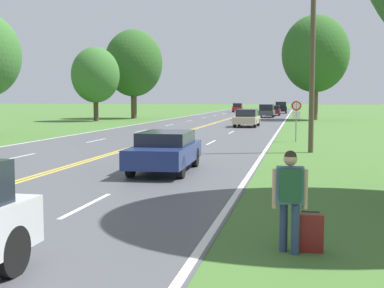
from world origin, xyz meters
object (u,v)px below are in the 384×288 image
tree_left_verge (315,54)px  car_dark_grey_van_mid_far (267,110)px  hitchhiker_person (290,191)px  tree_far_back (95,75)px  car_maroon_sedan_receding (273,110)px  car_black_van_distant (281,107)px  car_champagne_sedan_mid_near (247,118)px  car_dark_blue_sedan_approaching (165,150)px  car_red_hatchback_horizon (238,107)px  suitcase (310,233)px  tree_behind_sign (133,63)px  traffic_sign (296,111)px

tree_left_verge → car_dark_grey_van_mid_far: (-5.81, 7.14, -6.55)m
hitchhiker_person → tree_far_back: bearing=21.3°
car_maroon_sedan_receding → car_black_van_distant: 10.52m
tree_far_back → car_champagne_sedan_mid_near: bearing=-24.9°
car_champagne_sedan_mid_near → car_maroon_sedan_receding: bearing=179.7°
tree_far_back → car_dark_blue_sedan_approaching: bearing=-65.1°
tree_left_verge → car_red_hatchback_horizon: 33.60m
car_dark_grey_van_mid_far → car_black_van_distant: bearing=176.8°
car_dark_blue_sedan_approaching → car_red_hatchback_horizon: bearing=-177.5°
car_champagne_sedan_mid_near → suitcase: bearing=8.4°
tree_behind_sign → car_dark_grey_van_mid_far: bearing=25.0°
tree_left_verge → car_red_hatchback_horizon: bearing=111.8°
car_dark_grey_van_mid_far → car_black_van_distant: 18.20m
car_black_van_distant → tree_left_verge: bearing=8.2°
car_dark_grey_van_mid_far → tree_behind_sign: bearing=-64.5°
traffic_sign → tree_behind_sign: 36.90m
tree_left_verge → tree_behind_sign: bearing=-179.7°
suitcase → tree_behind_sign: (-19.98, 53.31, 6.33)m
car_champagne_sedan_mid_near → car_black_van_distant: size_ratio=1.07×
car_dark_blue_sedan_approaching → car_red_hatchback_horizon: 75.42m
car_maroon_sedan_receding → hitchhiker_person: bearing=2.4°
suitcase → car_black_van_distant: (-3.28, 78.72, 0.66)m
car_champagne_sedan_mid_near → car_dark_blue_sedan_approaching: bearing=1.2°
car_dark_grey_van_mid_far → tree_far_back: bearing=-48.6°
tree_behind_sign → tree_far_back: tree_behind_sign is taller
car_dark_grey_van_mid_far → car_maroon_sedan_receding: size_ratio=0.93×
car_dark_blue_sedan_approaching → car_dark_grey_van_mid_far: car_dark_grey_van_mid_far is taller
traffic_sign → car_red_hatchback_horizon: (-10.46, 61.60, -0.96)m
tree_left_verge → car_maroon_sedan_receding: size_ratio=2.44×
tree_far_back → car_champagne_sedan_mid_near: (17.04, -7.91, -4.15)m
hitchhiker_person → tree_far_back: size_ratio=0.21×
tree_left_verge → car_champagne_sedan_mid_near: tree_left_verge is taller
suitcase → car_red_hatchback_horizon: 84.70m
car_champagne_sedan_mid_near → car_red_hatchback_horizon: size_ratio=1.31×
tree_left_verge → car_dark_grey_van_mid_far: 11.30m
suitcase → tree_behind_sign: size_ratio=0.06×
car_dark_grey_van_mid_far → car_maroon_sedan_receding: (0.48, 7.67, -0.15)m
car_dark_blue_sedan_approaching → car_red_hatchback_horizon: (-6.16, 75.16, 0.08)m
hitchhiker_person → car_black_van_distant: (-2.94, 78.88, -0.06)m
tree_left_verge → car_red_hatchback_horizon: size_ratio=3.36×
tree_behind_sign → tree_far_back: size_ratio=1.35×
tree_far_back → car_champagne_sedan_mid_near: 19.24m
suitcase → tree_far_back: size_ratio=0.09×
tree_behind_sign → tree_far_back: (-1.79, -7.80, -1.71)m
traffic_sign → tree_far_back: 31.62m
tree_left_verge → car_red_hatchback_horizon: (-12.25, 30.58, -6.61)m
tree_behind_sign → car_dark_blue_sedan_approaching: (15.26, -44.47, -5.90)m
tree_behind_sign → car_champagne_sedan_mid_near: (15.25, -15.71, -5.86)m
suitcase → tree_behind_sign: tree_behind_sign is taller
suitcase → traffic_sign: size_ratio=0.29×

